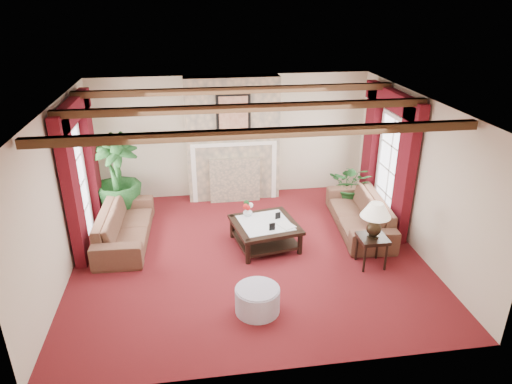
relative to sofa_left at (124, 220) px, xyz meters
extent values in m
plane|color=#4A0D16|center=(2.21, -0.82, -0.43)|extent=(6.00, 6.00, 0.00)
plane|color=white|center=(2.21, -0.82, 2.27)|extent=(6.00, 6.00, 0.00)
cube|color=beige|center=(2.21, 1.93, 0.92)|extent=(6.00, 0.02, 2.70)
cube|color=beige|center=(-0.79, -0.82, 0.92)|extent=(0.02, 5.50, 2.70)
cube|color=beige|center=(5.21, -0.82, 0.92)|extent=(0.02, 5.50, 2.70)
imported|color=#340E18|center=(0.00, 0.00, 0.00)|extent=(2.23, 0.78, 0.85)
imported|color=#340E18|center=(4.48, -0.16, 0.01)|extent=(2.33, 1.02, 0.87)
imported|color=black|center=(-0.23, 1.13, 0.05)|extent=(1.52, 2.02, 0.95)
imported|color=black|center=(4.65, 0.87, -0.04)|extent=(1.71, 1.73, 0.77)
cylinder|color=#9794A8|center=(2.13, -2.40, -0.24)|extent=(0.65, 0.65, 0.38)
imported|color=silver|center=(2.28, -0.21, 0.11)|extent=(0.17, 0.18, 0.17)
imported|color=black|center=(2.80, -0.76, 0.19)|extent=(0.25, 0.21, 0.32)
camera|label=1|loc=(1.33, -7.76, 3.87)|focal=32.00mm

